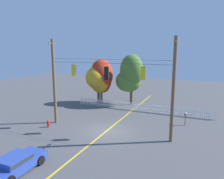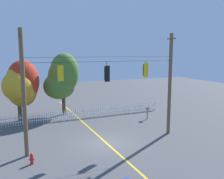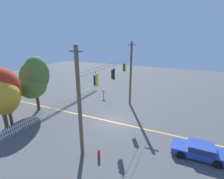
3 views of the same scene
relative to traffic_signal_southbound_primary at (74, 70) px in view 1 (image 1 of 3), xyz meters
name	(u,v)px [view 1 (image 1 of 3)]	position (x,y,z in m)	size (l,w,h in m)	color
ground	(107,131)	(3.55, 0.01, -5.79)	(80.00, 80.00, 0.00)	#4C4C4F
lane_centerline_stripe	(107,131)	(3.55, 0.01, -5.79)	(0.16, 36.00, 0.01)	gold
signal_support_span	(107,85)	(3.55, 0.01, -1.29)	(12.44, 1.10, 8.86)	brown
traffic_signal_southbound_primary	(74,70)	(0.00, 0.00, 0.00)	(0.43, 0.38, 1.34)	black
traffic_signal_westbound_side	(107,73)	(3.59, 0.00, -0.16)	(0.43, 0.38, 1.55)	black
traffic_signal_northbound_primary	(144,73)	(7.07, 0.00, 0.02)	(0.43, 0.38, 1.34)	black
white_picket_fence	(141,107)	(4.63, 7.92, -5.25)	(17.90, 0.06, 1.07)	white
autumn_maple_near_fence	(99,77)	(-2.25, 9.67, -1.97)	(3.59, 3.61, 6.18)	brown
autumn_maple_mid	(102,76)	(-1.87, 9.98, -1.84)	(3.34, 3.25, 6.47)	brown
autumn_oak_far_east	(130,75)	(2.33, 10.46, -1.53)	(4.04, 3.35, 7.18)	#473828
parked_car	(16,163)	(1.23, -8.79, -5.19)	(1.92, 4.13, 1.15)	#28429E
fire_hydrant	(48,124)	(-2.34, -1.46, -5.42)	(0.38, 0.22, 0.75)	red
roadside_mailbox	(186,115)	(10.38, 4.75, -4.69)	(0.25, 0.44, 1.35)	brown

